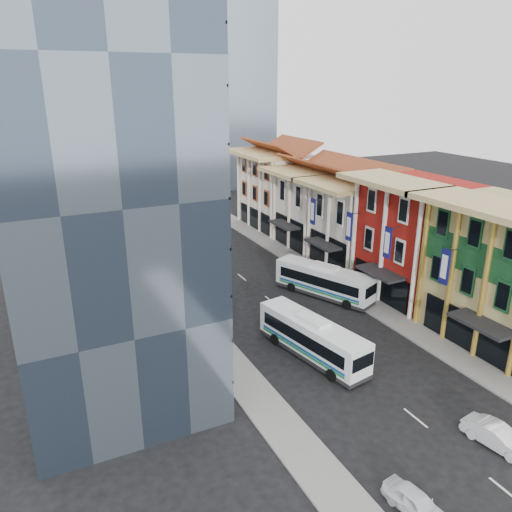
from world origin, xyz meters
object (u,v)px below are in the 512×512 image
bus_left_near (312,337)px  bus_right (324,280)px  bus_left_far (200,274)px  sedan_right (497,437)px  sedan_left (416,503)px  office_tower (85,171)px

bus_left_near → bus_right: bus_left_near is taller
bus_left_far → sedan_right: bus_left_far is taller
bus_left_far → sedan_right: (8.01, -30.96, -1.10)m
sedan_left → sedan_right: 8.18m
bus_left_near → bus_left_far: 17.28m
office_tower → bus_right: office_tower is taller
office_tower → bus_left_far: size_ratio=2.67×
bus_left_far → sedan_left: (0.00, -32.60, -1.17)m
office_tower → sedan_right: bearing=-48.7°
bus_left_far → bus_right: bearing=-10.7°
bus_left_near → bus_left_far: bus_left_far is taller
sedan_left → sedan_right: bearing=2.0°
sedan_left → bus_right: bearing=57.0°
bus_left_far → sedan_left: bus_left_far is taller
office_tower → bus_left_near: size_ratio=2.77×
sedan_left → sedan_right: sedan_right is taller
office_tower → bus_left_far: bearing=37.2°
bus_left_far → office_tower: bearing=-120.4°
office_tower → bus_left_near: office_tower is taller
sedan_left → sedan_right: (8.01, 1.65, 0.06)m
office_tower → bus_right: size_ratio=2.78×
sedan_right → office_tower: bearing=121.1°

